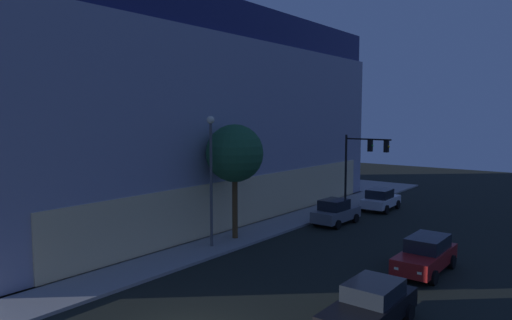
# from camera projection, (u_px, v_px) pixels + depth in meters

# --- Properties ---
(modern_building) EXTENTS (34.69, 21.54, 15.20)m
(modern_building) POSITION_uv_depth(u_px,v_px,m) (153.00, 117.00, 37.97)
(modern_building) COLOR #4C4C51
(modern_building) RESTS_ON ground
(traffic_light_far_corner) EXTENTS (0.37, 3.87, 5.94)m
(traffic_light_far_corner) POSITION_uv_depth(u_px,v_px,m) (362.00, 157.00, 36.25)
(traffic_light_far_corner) COLOR black
(traffic_light_far_corner) RESTS_ON sidewalk_corner
(street_lamp_sidewalk) EXTENTS (0.44, 0.44, 7.42)m
(street_lamp_sidewalk) POSITION_uv_depth(u_px,v_px,m) (211.00, 164.00, 25.99)
(street_lamp_sidewalk) COLOR #505050
(street_lamp_sidewalk) RESTS_ON sidewalk_corner
(sidewalk_tree) EXTENTS (3.49, 3.49, 6.94)m
(sidewalk_tree) POSITION_uv_depth(u_px,v_px,m) (235.00, 154.00, 27.77)
(sidewalk_tree) COLOR brown
(sidewalk_tree) RESTS_ON sidewalk_corner
(car_black) EXTENTS (4.73, 2.08, 1.64)m
(car_black) POSITION_uv_depth(u_px,v_px,m) (370.00, 306.00, 16.41)
(car_black) COLOR black
(car_black) RESTS_ON ground
(car_red) EXTENTS (4.67, 2.01, 1.72)m
(car_red) POSITION_uv_depth(u_px,v_px,m) (426.00, 254.00, 22.39)
(car_red) COLOR maroon
(car_red) RESTS_ON ground
(car_grey) EXTENTS (4.19, 2.06, 1.78)m
(car_grey) POSITION_uv_depth(u_px,v_px,m) (336.00, 212.00, 32.37)
(car_grey) COLOR slate
(car_grey) RESTS_ON ground
(car_white) EXTENTS (4.32, 2.23, 1.73)m
(car_white) POSITION_uv_depth(u_px,v_px,m) (381.00, 200.00, 37.21)
(car_white) COLOR silver
(car_white) RESTS_ON ground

